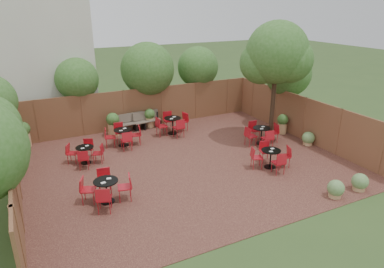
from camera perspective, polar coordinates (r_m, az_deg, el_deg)
name	(u,v)px	position (r m, az deg, el deg)	size (l,w,h in m)	color
ground	(186,163)	(13.91, -0.92, -4.83)	(80.00, 80.00, 0.00)	#354F23
courtyard_paving	(186,163)	(13.91, -0.92, -4.79)	(12.00, 10.00, 0.02)	#371916
fence_back	(144,108)	(17.91, -7.89, 4.29)	(12.00, 0.08, 2.00)	brown
fence_left	(15,171)	(12.40, -26.94, -5.45)	(0.08, 10.00, 2.00)	brown
fence_right	(304,119)	(16.83, 17.83, 2.41)	(0.08, 10.00, 2.00)	brown
neighbour_building	(35,46)	(19.46, -24.35, 13.03)	(5.00, 4.00, 8.00)	beige
overhang_foliage	(130,86)	(15.06, -10.15, 7.76)	(15.73, 10.75, 2.73)	#2F5C1E
courtyard_tree	(277,56)	(15.81, 13.69, 12.26)	(2.83, 2.74, 5.33)	black
park_bench_left	(131,122)	(17.49, -10.01, 1.94)	(1.45, 0.60, 0.87)	brown
park_bench_right	(147,120)	(17.72, -7.44, 2.33)	(1.45, 0.62, 0.87)	brown
bistro_tables	(175,145)	(14.46, -2.87, -1.84)	(8.99, 6.71, 0.92)	black
planters	(126,125)	(16.69, -10.69, 1.45)	(11.87, 4.26, 1.14)	tan
low_shrubs	(332,166)	(13.98, 21.88, -4.91)	(3.01, 4.39, 0.60)	tan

